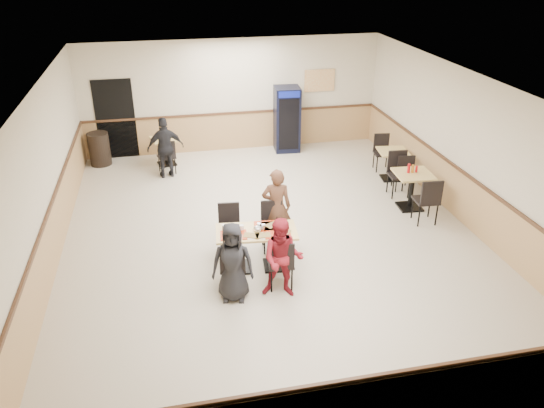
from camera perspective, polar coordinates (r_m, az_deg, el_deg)
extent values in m
plane|color=beige|center=(10.51, -0.10, -3.38)|extent=(10.00, 10.00, 0.00)
plane|color=silver|center=(9.38, -0.12, 12.71)|extent=(10.00, 10.00, 0.00)
plane|color=beige|center=(14.53, -4.25, 11.54)|extent=(8.00, 0.00, 8.00)
plane|color=beige|center=(5.73, 10.58, -14.80)|extent=(8.00, 0.00, 8.00)
plane|color=beige|center=(9.90, -23.41, 2.04)|extent=(0.00, 10.00, 10.00)
plane|color=beige|center=(11.31, 20.24, 5.54)|extent=(0.00, 10.00, 10.00)
cube|color=tan|center=(14.81, -4.11, 7.79)|extent=(7.98, 0.03, 1.00)
cube|color=tan|center=(11.67, 19.42, 0.96)|extent=(0.03, 9.98, 1.00)
cube|color=#472B19|center=(14.63, -4.17, 9.74)|extent=(7.98, 0.04, 0.06)
cube|color=black|center=(14.57, -16.47, 8.72)|extent=(1.00, 0.02, 2.10)
cube|color=orange|center=(14.92, 5.13, 13.10)|extent=(0.85, 0.02, 0.60)
cube|color=black|center=(9.51, -3.74, -6.83)|extent=(0.49, 0.49, 0.04)
cylinder|color=black|center=(9.32, -3.81, -4.99)|extent=(0.09, 0.09, 0.68)
cube|color=#DDBC6B|center=(9.14, -3.87, -3.12)|extent=(0.76, 0.76, 0.04)
cube|color=black|center=(9.56, 0.46, -6.59)|extent=(0.49, 0.49, 0.04)
cylinder|color=black|center=(9.37, 0.47, -4.75)|extent=(0.09, 0.09, 0.68)
cube|color=#DDBC6B|center=(9.19, 0.48, -2.90)|extent=(0.76, 0.76, 0.04)
imported|color=black|center=(8.44, -4.25, -6.27)|extent=(0.74, 0.56, 1.36)
imported|color=maroon|center=(8.49, 1.15, -5.89)|extent=(0.80, 0.70, 1.39)
imported|color=brown|center=(9.93, 0.48, -0.31)|extent=(0.61, 0.46, 1.52)
imported|color=black|center=(13.10, -11.38, 5.96)|extent=(0.92, 0.48, 1.50)
cube|color=#B62C0C|center=(9.27, 0.08, -2.40)|extent=(0.48, 0.37, 0.02)
cube|color=#B62C0C|center=(9.02, -4.15, -3.35)|extent=(0.48, 0.37, 0.02)
cube|color=#B62C0C|center=(9.05, 0.59, -3.20)|extent=(0.48, 0.37, 0.02)
cube|color=#B62C0C|center=(9.30, -0.52, -2.31)|extent=(0.48, 0.37, 0.02)
cylinder|color=silver|center=(8.99, -2.23, -3.47)|extent=(0.23, 0.23, 0.01)
cube|color=#AA7242|center=(8.98, -2.23, -3.41)|extent=(0.30, 0.25, 0.02)
cylinder|color=silver|center=(9.03, -4.47, -3.40)|extent=(0.23, 0.23, 0.01)
cube|color=#AA7242|center=(9.02, -4.47, -3.33)|extent=(0.29, 0.23, 0.02)
cylinder|color=silver|center=(9.30, 0.06, -2.33)|extent=(0.23, 0.23, 0.01)
cube|color=#AA7242|center=(9.30, 0.06, -2.27)|extent=(0.31, 0.27, 0.02)
cylinder|color=silver|center=(9.10, 1.17, -3.04)|extent=(0.23, 0.23, 0.01)
cube|color=#AA7242|center=(9.10, 1.17, -2.97)|extent=(0.31, 0.28, 0.02)
cylinder|color=silver|center=(8.98, -0.95, -3.47)|extent=(0.23, 0.23, 0.01)
cube|color=#AA7242|center=(8.98, -0.95, -3.40)|extent=(0.26, 0.17, 0.02)
cylinder|color=silver|center=(8.87, -3.47, -3.60)|extent=(0.08, 0.08, 0.10)
cylinder|color=silver|center=(9.19, -5.15, -2.50)|extent=(0.08, 0.08, 0.10)
cylinder|color=silver|center=(9.16, -3.28, -2.56)|extent=(0.08, 0.08, 0.10)
cylinder|color=silver|center=(8.89, -4.77, -3.57)|extent=(0.08, 0.08, 0.10)
cylinder|color=silver|center=(8.97, -4.96, -3.28)|extent=(0.08, 0.08, 0.10)
cylinder|color=#9EA1B1|center=(9.17, -1.41, -2.41)|extent=(0.07, 0.07, 0.12)
cylinder|color=#9EA1B1|center=(9.13, -0.95, -2.54)|extent=(0.07, 0.07, 0.12)
ellipsoid|color=white|center=(9.11, -1.56, -2.67)|extent=(0.15, 0.15, 0.10)
cube|color=black|center=(11.95, 14.55, -0.28)|extent=(0.52, 0.52, 0.04)
cylinder|color=black|center=(11.79, 14.77, 1.42)|extent=(0.10, 0.10, 0.74)
cube|color=#DDBC6B|center=(11.64, 14.98, 3.12)|extent=(0.82, 0.82, 0.04)
cube|color=black|center=(13.30, 12.60, 2.74)|extent=(0.49, 0.49, 0.04)
cylinder|color=black|center=(13.17, 12.75, 4.14)|extent=(0.09, 0.09, 0.66)
cube|color=#DDBC6B|center=(13.04, 12.90, 5.53)|extent=(0.77, 0.77, 0.04)
cylinder|color=#BA0D12|center=(11.59, 14.50, 3.73)|extent=(0.06, 0.06, 0.20)
cylinder|color=orange|center=(11.63, 14.89, 3.69)|extent=(0.06, 0.06, 0.17)
cylinder|color=#BA0D12|center=(11.68, 15.28, 3.65)|extent=(0.05, 0.05, 0.14)
cube|color=black|center=(14.12, -11.21, 4.30)|extent=(0.52, 0.52, 0.04)
cylinder|color=black|center=(14.00, -11.34, 5.59)|extent=(0.09, 0.09, 0.64)
cube|color=#DDBC6B|center=(13.88, -11.46, 6.87)|extent=(0.80, 0.80, 0.04)
cube|color=black|center=(14.58, 1.62, 9.11)|extent=(0.71, 0.70, 1.76)
cube|color=black|center=(14.28, 1.83, 8.53)|extent=(0.54, 0.06, 1.39)
cube|color=navy|center=(14.04, 1.88, 11.68)|extent=(0.56, 0.06, 0.17)
cylinder|color=black|center=(14.40, -18.08, 5.65)|extent=(0.54, 0.54, 0.85)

